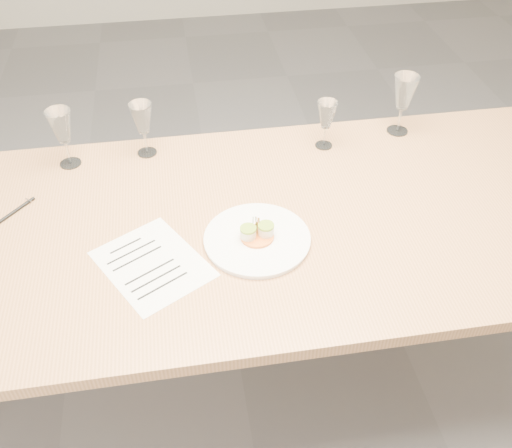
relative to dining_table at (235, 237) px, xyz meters
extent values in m
plane|color=slate|center=(0.00, 0.00, -0.68)|extent=(7.00, 7.00, 0.00)
cube|color=tan|center=(0.00, 0.00, 0.05)|extent=(2.40, 1.00, 0.04)
cylinder|color=tan|center=(1.10, 0.40, -0.33)|extent=(0.07, 0.07, 0.71)
cylinder|color=white|center=(0.05, -0.10, 0.07)|extent=(0.31, 0.31, 0.01)
cylinder|color=white|center=(0.05, -0.10, 0.08)|extent=(0.31, 0.31, 0.01)
cylinder|color=orange|center=(0.05, -0.10, 0.09)|extent=(0.10, 0.10, 0.01)
cylinder|color=beige|center=(0.03, -0.10, 0.11)|extent=(0.05, 0.05, 0.03)
cylinder|color=beige|center=(0.08, -0.10, 0.11)|extent=(0.05, 0.05, 0.03)
cylinder|color=#89A52D|center=(0.03, -0.10, 0.12)|extent=(0.05, 0.05, 0.01)
cylinder|color=#89A52D|center=(0.08, -0.10, 0.12)|extent=(0.05, 0.05, 0.01)
cylinder|color=#BFC267|center=(0.11, -0.15, 0.08)|extent=(0.05, 0.05, 0.00)
cube|color=white|center=(-0.25, -0.15, 0.07)|extent=(0.37, 0.39, 0.00)
cube|color=black|center=(-0.33, -0.06, 0.07)|extent=(0.09, 0.06, 0.00)
cube|color=black|center=(-0.31, -0.09, 0.07)|extent=(0.14, 0.08, 0.00)
cube|color=black|center=(-0.29, -0.12, 0.07)|extent=(0.14, 0.08, 0.00)
cube|color=black|center=(-0.26, -0.18, 0.07)|extent=(0.14, 0.08, 0.00)
cube|color=black|center=(-0.24, -0.21, 0.07)|extent=(0.14, 0.08, 0.00)
cube|color=black|center=(-0.23, -0.24, 0.07)|extent=(0.14, 0.08, 0.00)
cylinder|color=black|center=(-0.67, 0.15, 0.07)|extent=(0.10, 0.12, 0.01)
cube|color=silver|center=(-0.63, 0.19, 0.08)|extent=(0.02, 0.02, 0.00)
cylinder|color=white|center=(-0.52, 0.38, 0.07)|extent=(0.07, 0.07, 0.00)
cylinder|color=white|center=(-0.52, 0.38, 0.12)|extent=(0.01, 0.01, 0.09)
cone|color=white|center=(-0.52, 0.38, 0.22)|extent=(0.08, 0.08, 0.11)
cylinder|color=white|center=(-0.26, 0.41, 0.07)|extent=(0.07, 0.07, 0.00)
cylinder|color=white|center=(-0.26, 0.41, 0.11)|extent=(0.01, 0.01, 0.08)
cone|color=white|center=(-0.26, 0.41, 0.21)|extent=(0.08, 0.08, 0.11)
cylinder|color=white|center=(0.37, 0.35, 0.07)|extent=(0.06, 0.06, 0.00)
cylinder|color=white|center=(0.37, 0.35, 0.11)|extent=(0.01, 0.01, 0.07)
cone|color=white|center=(0.37, 0.35, 0.19)|extent=(0.07, 0.07, 0.10)
cylinder|color=white|center=(0.66, 0.40, 0.07)|extent=(0.08, 0.08, 0.00)
cylinder|color=white|center=(0.66, 0.40, 0.12)|extent=(0.01, 0.01, 0.09)
cone|color=white|center=(0.66, 0.40, 0.23)|extent=(0.09, 0.09, 0.12)
camera|label=1|loc=(-0.15, -1.30, 1.21)|focal=40.00mm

